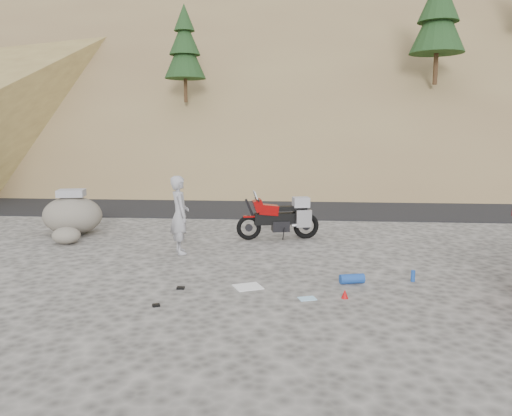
% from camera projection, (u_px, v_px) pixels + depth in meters
% --- Properties ---
extents(ground, '(140.00, 140.00, 0.00)m').
position_uv_depth(ground, '(230.00, 265.00, 10.73)').
color(ground, '#484542').
rests_on(ground, ground).
extents(road, '(120.00, 7.00, 0.05)m').
position_uv_depth(road, '(260.00, 204.00, 19.59)').
color(road, black).
rests_on(road, ground).
extents(hillside, '(120.00, 73.00, 46.72)m').
position_uv_depth(hillside, '(284.00, 46.00, 49.25)').
color(hillside, brown).
rests_on(hillside, ground).
extents(motorcycle, '(2.20, 0.94, 1.33)m').
position_uv_depth(motorcycle, '(282.00, 218.00, 13.23)').
color(motorcycle, black).
rests_on(motorcycle, ground).
extents(man, '(0.67, 0.79, 1.84)m').
position_uv_depth(man, '(181.00, 253.00, 11.82)').
color(man, '#96969B').
rests_on(man, ground).
extents(boulder, '(1.63, 1.38, 1.24)m').
position_uv_depth(boulder, '(72.00, 215.00, 13.84)').
color(boulder, '#59554C').
rests_on(boulder, ground).
extents(small_rock, '(0.85, 0.79, 0.43)m').
position_uv_depth(small_rock, '(66.00, 236.00, 12.71)').
color(small_rock, '#59554C').
rests_on(small_rock, ground).
extents(gear_white_cloth, '(0.62, 0.60, 0.02)m').
position_uv_depth(gear_white_cloth, '(248.00, 287.00, 9.23)').
color(gear_white_cloth, white).
rests_on(gear_white_cloth, ground).
extents(gear_blue_mat, '(0.49, 0.29, 0.19)m').
position_uv_depth(gear_blue_mat, '(352.00, 279.00, 9.44)').
color(gear_blue_mat, '#194297').
rests_on(gear_blue_mat, ground).
extents(gear_bottle, '(0.10, 0.10, 0.22)m').
position_uv_depth(gear_bottle, '(413.00, 276.00, 9.57)').
color(gear_bottle, '#194297').
rests_on(gear_bottle, ground).
extents(gear_funnel, '(0.14, 0.14, 0.16)m').
position_uv_depth(gear_funnel, '(345.00, 294.00, 8.62)').
color(gear_funnel, '#B20B0D').
rests_on(gear_funnel, ground).
extents(gear_glove_a, '(0.14, 0.10, 0.04)m').
position_uv_depth(gear_glove_a, '(181.00, 288.00, 9.13)').
color(gear_glove_a, black).
rests_on(gear_glove_a, ground).
extents(gear_glove_b, '(0.15, 0.13, 0.04)m').
position_uv_depth(gear_glove_b, '(156.00, 305.00, 8.23)').
color(gear_glove_b, black).
rests_on(gear_glove_b, ground).
extents(gear_blue_cloth, '(0.35, 0.30, 0.01)m').
position_uv_depth(gear_blue_cloth, '(307.00, 299.00, 8.60)').
color(gear_blue_cloth, '#9BCEF0').
rests_on(gear_blue_cloth, ground).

